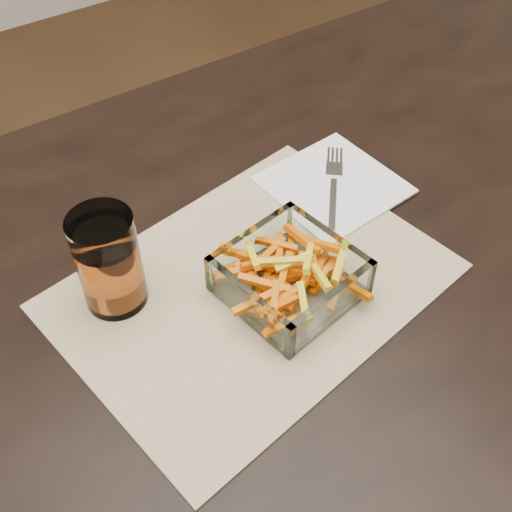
% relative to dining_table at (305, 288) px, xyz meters
% --- Properties ---
extents(dining_table, '(1.60, 0.90, 0.75)m').
position_rel_dining_table_xyz_m(dining_table, '(0.00, 0.00, 0.00)').
color(dining_table, black).
rests_on(dining_table, ground).
extents(placemat, '(0.50, 0.40, 0.00)m').
position_rel_dining_table_xyz_m(placemat, '(-0.10, -0.02, 0.09)').
color(placemat, tan).
rests_on(placemat, dining_table).
extents(glass_bowl, '(0.16, 0.16, 0.06)m').
position_rel_dining_table_xyz_m(glass_bowl, '(-0.07, -0.05, 0.11)').
color(glass_bowl, white).
rests_on(glass_bowl, placemat).
extents(tumbler, '(0.07, 0.07, 0.13)m').
position_rel_dining_table_xyz_m(tumbler, '(-0.24, 0.06, 0.15)').
color(tumbler, white).
rests_on(tumbler, placemat).
extents(napkin, '(0.18, 0.18, 0.00)m').
position_rel_dining_table_xyz_m(napkin, '(0.10, 0.07, 0.09)').
color(napkin, white).
rests_on(napkin, placemat).
extents(fork, '(0.12, 0.14, 0.00)m').
position_rel_dining_table_xyz_m(fork, '(0.10, 0.07, 0.10)').
color(fork, silver).
rests_on(fork, napkin).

